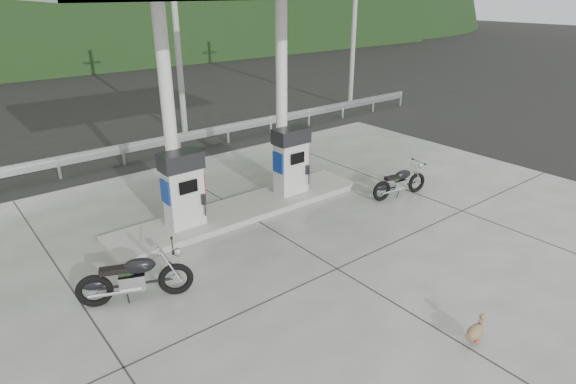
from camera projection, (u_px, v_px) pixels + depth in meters
ground at (306, 251)px, 10.63m from camera, size 160.00×160.00×0.00m
forecourt_apron at (306, 250)px, 10.63m from camera, size 18.00×14.00×0.02m
pump_island at (243, 209)px, 12.40m from camera, size 7.00×1.40×0.15m
gas_pump_left at (183, 189)px, 11.10m from camera, size 0.95×0.55×1.80m
gas_pump_right at (291, 161)px, 12.94m from camera, size 0.95×0.55×1.80m
canopy_column_left at (169, 118)px, 10.76m from camera, size 0.30×0.30×5.00m
canopy_column_right at (282, 99)px, 12.60m from camera, size 0.30×0.30×5.00m
guardrail at (151, 139)px, 16.12m from camera, size 26.00×0.16×1.42m
road at (116, 136)px, 18.91m from camera, size 60.00×7.00×0.01m
utility_pole_b at (176, 30)px, 17.06m from camera, size 0.22×0.22×8.00m
utility_pole_c at (354, 20)px, 22.23m from camera, size 0.22×0.22×8.00m
tree_band at (5, 28)px, 31.07m from camera, size 80.00×6.00×6.00m
motorcycle_left at (135, 278)px, 8.76m from camera, size 2.03×1.32×0.92m
motorcycle_right at (400, 182)px, 13.24m from camera, size 1.77×0.81×0.81m
duck at (475, 332)px, 7.78m from camera, size 0.55×0.20×0.39m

